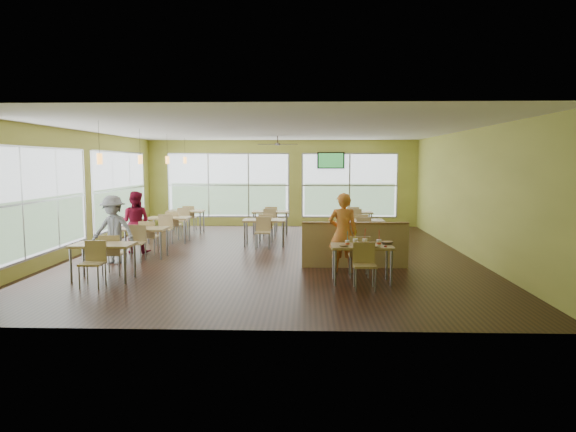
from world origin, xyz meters
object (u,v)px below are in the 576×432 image
at_px(main_table, 362,251).
at_px(man_plaid, 343,233).
at_px(food_basket, 387,243).
at_px(half_wall_divider, 355,245).

relative_size(main_table, man_plaid, 0.88).
xyz_separation_m(man_plaid, food_basket, (0.83, -0.80, -0.08)).
height_order(main_table, half_wall_divider, half_wall_divider).
height_order(main_table, man_plaid, man_plaid).
distance_m(half_wall_divider, food_basket, 1.43).
relative_size(main_table, half_wall_divider, 0.63).
xyz_separation_m(main_table, half_wall_divider, (0.00, 1.45, -0.11)).
bearing_deg(man_plaid, food_basket, 139.08).
bearing_deg(main_table, man_plaid, 108.22).
relative_size(half_wall_divider, man_plaid, 1.39).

